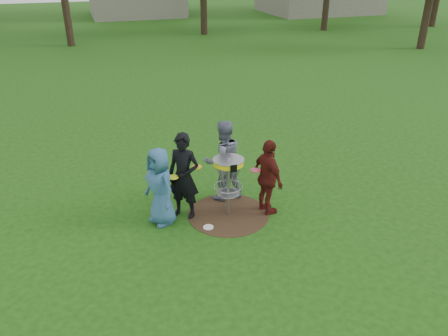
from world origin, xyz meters
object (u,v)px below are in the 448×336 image
object	(u,v)px
player_blue	(160,187)
player_maroon	(268,178)
player_black	(184,176)
disc_golf_basket	(228,173)
player_grey	(223,160)

from	to	relation	value
player_blue	player_maroon	bearing A→B (deg)	58.95
player_blue	player_black	xyz separation A→B (m)	(0.53, 0.10, 0.11)
player_blue	player_black	distance (m)	0.55
player_black	disc_golf_basket	world-z (taller)	player_black
disc_golf_basket	player_grey	bearing A→B (deg)	80.59
player_black	player_maroon	xyz separation A→B (m)	(1.75, -0.44, -0.10)
player_grey	player_maroon	distance (m)	1.18
player_maroon	player_black	bearing A→B (deg)	66.45
player_blue	player_maroon	distance (m)	2.30
player_black	player_blue	bearing A→B (deg)	-132.44
player_black	player_grey	size ratio (longest dim) A/B	1.00
player_maroon	disc_golf_basket	bearing A→B (deg)	69.13
player_black	disc_golf_basket	bearing A→B (deg)	20.44
player_blue	player_black	world-z (taller)	player_black
disc_golf_basket	player_black	bearing A→B (deg)	163.53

